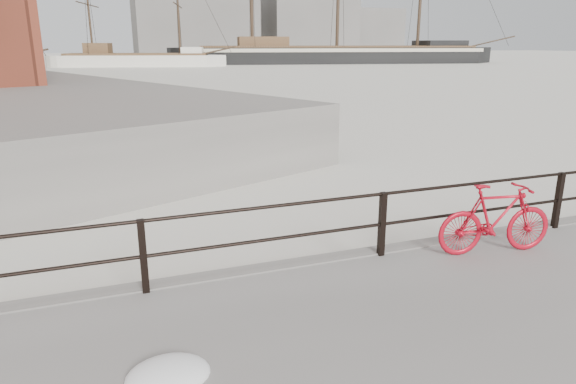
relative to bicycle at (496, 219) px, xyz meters
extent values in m
plane|color=white|center=(1.83, 0.68, -0.91)|extent=(400.00, 400.00, 0.00)
imported|color=red|center=(0.00, 0.00, 0.00)|extent=(1.87, 0.58, 1.11)
ellipsoid|color=white|center=(-5.15, -1.37, -0.41)|extent=(0.83, 0.65, 0.30)
cube|color=gray|center=(21.83, 140.68, 8.09)|extent=(32.00, 18.00, 18.00)
cube|color=gray|center=(56.83, 145.68, 11.09)|extent=(26.00, 20.00, 24.00)
cube|color=gray|center=(79.83, 150.68, 6.09)|extent=(20.00, 16.00, 14.00)
camera|label=1|loc=(-5.55, -5.82, 2.58)|focal=32.00mm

